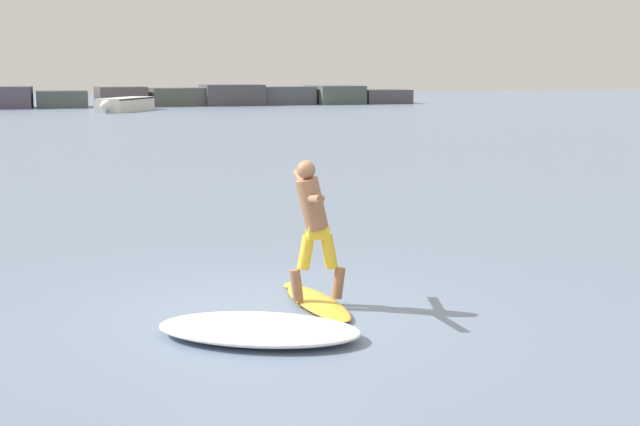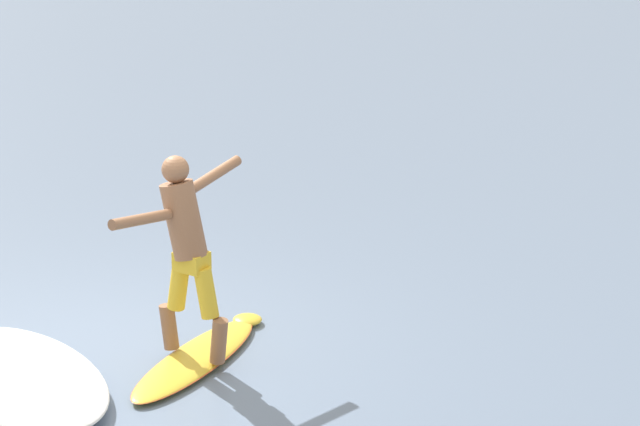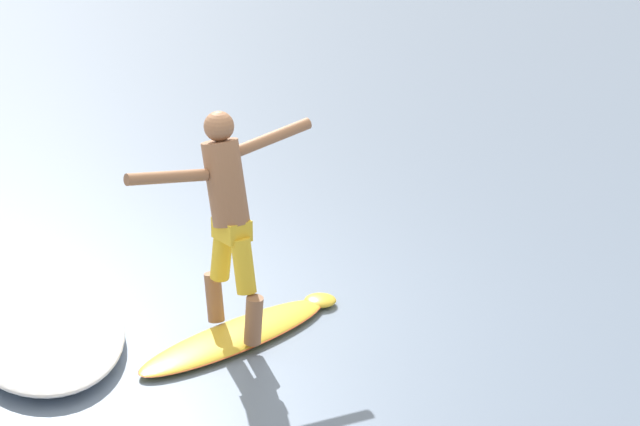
{
  "view_description": "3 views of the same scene",
  "coord_description": "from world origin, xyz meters",
  "views": [
    {
      "loc": [
        -2.86,
        -10.02,
        2.89
      ],
      "look_at": [
        1.0,
        1.09,
        0.99
      ],
      "focal_mm": 50.0,
      "sensor_mm": 36.0,
      "label": 1
    },
    {
      "loc": [
        6.79,
        -9.81,
        5.4
      ],
      "look_at": [
        1.18,
        1.32,
        1.05
      ],
      "focal_mm": 85.0,
      "sensor_mm": 36.0,
      "label": 2
    },
    {
      "loc": [
        8.55,
        -6.79,
        5.08
      ],
      "look_at": [
        0.73,
        0.89,
        0.87
      ],
      "focal_mm": 85.0,
      "sensor_mm": 36.0,
      "label": 3
    }
  ],
  "objects": [
    {
      "name": "wave_foam_at_tail",
      "position": [
        -0.41,
        -0.95,
        0.1
      ],
      "size": [
        2.56,
        2.2,
        0.19
      ],
      "color": "white",
      "rests_on": "ground"
    },
    {
      "name": "small_boat_offshore",
      "position": [
        4.81,
        54.07,
        0.5
      ],
      "size": [
        4.92,
        7.12,
        0.94
      ],
      "color": "white",
      "rests_on": "ground"
    },
    {
      "name": "rock_jetty_breakwater",
      "position": [
        7.82,
        62.0,
        0.74
      ],
      "size": [
        44.75,
        4.91,
        1.67
      ],
      "color": "#4B535A",
      "rests_on": "ground"
    },
    {
      "name": "ground_plane",
      "position": [
        0.0,
        0.0,
        0.0
      ],
      "size": [
        200.0,
        200.0,
        0.0
      ],
      "primitive_type": "plane",
      "color": "slate"
    },
    {
      "name": "surfboard",
      "position": [
        0.62,
        0.11,
        0.04
      ],
      "size": [
        0.53,
        2.01,
        0.22
      ],
      "color": "yellow",
      "rests_on": "ground"
    },
    {
      "name": "surfer",
      "position": [
        0.56,
        0.09,
        1.1
      ],
      "size": [
        0.72,
        1.61,
        1.73
      ],
      "color": "#906142",
      "rests_on": "surfboard"
    }
  ]
}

